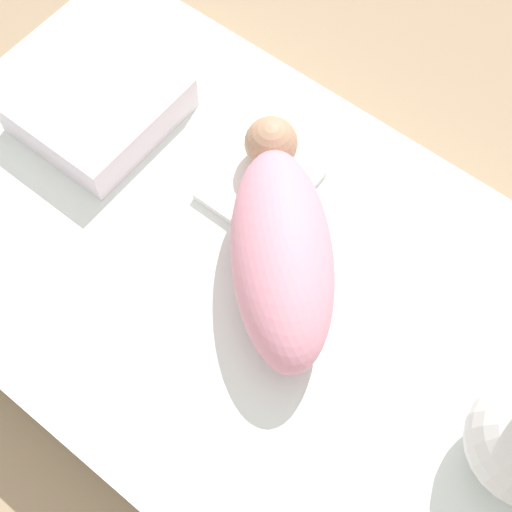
{
  "coord_description": "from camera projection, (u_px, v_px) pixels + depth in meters",
  "views": [
    {
      "loc": [
        0.4,
        -0.44,
        1.41
      ],
      "look_at": [
        0.05,
        0.02,
        0.23
      ],
      "focal_mm": 50.0,
      "sensor_mm": 36.0,
      "label": 1
    }
  ],
  "objects": [
    {
      "name": "ground_plane",
      "position": [
        234.0,
        296.0,
        1.53
      ],
      "size": [
        12.0,
        12.0,
        0.0
      ],
      "primitive_type": "plane",
      "color": "#9E8466"
    },
    {
      "name": "bed_mattress",
      "position": [
        233.0,
        279.0,
        1.45
      ],
      "size": [
        1.45,
        0.9,
        0.18
      ],
      "color": "white",
      "rests_on": "ground_plane"
    },
    {
      "name": "burp_cloth",
      "position": [
        261.0,
        184.0,
        1.44
      ],
      "size": [
        0.18,
        0.21,
        0.02
      ],
      "color": "white",
      "rests_on": "bed_mattress"
    },
    {
      "name": "swaddled_baby",
      "position": [
        281.0,
        246.0,
        1.29
      ],
      "size": [
        0.44,
        0.47,
        0.17
      ],
      "rotation": [
        0.0,
        0.0,
        2.3
      ],
      "color": "pink",
      "rests_on": "bed_mattress"
    },
    {
      "name": "pillow",
      "position": [
        99.0,
        105.0,
        1.48
      ],
      "size": [
        0.28,
        0.31,
        0.08
      ],
      "color": "white",
      "rests_on": "bed_mattress"
    }
  ]
}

